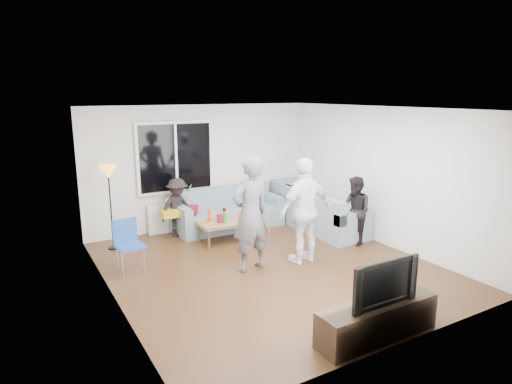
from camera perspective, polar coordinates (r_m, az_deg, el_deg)
floor at (r=7.51m, az=1.65°, el=-9.71°), size 5.00×5.50×0.04m
ceiling at (r=6.95m, az=1.79°, el=10.85°), size 5.00×5.50×0.04m
wall_back at (r=9.54m, az=-7.07°, el=3.31°), size 5.00×0.04×2.60m
wall_front at (r=5.06m, az=18.53°, el=-5.79°), size 5.00×0.04×2.60m
wall_left at (r=6.21m, az=-18.51°, el=-2.38°), size 0.04×5.50×2.60m
wall_right at (r=8.68m, az=16.03°, el=1.97°), size 0.04×5.50×2.60m
window_frame at (r=9.21m, az=-10.36°, el=4.44°), size 1.62×0.06×1.47m
window_glass at (r=9.17m, az=-10.27°, el=4.41°), size 1.50×0.02×1.35m
window_mullion at (r=9.16m, az=-10.25°, el=4.40°), size 0.05×0.03×1.35m
radiator at (r=9.43m, az=-9.98°, el=-3.07°), size 1.30×0.12×0.62m
potted_plant at (r=9.36m, az=-8.72°, el=-0.06°), size 0.23×0.20×0.35m
vase at (r=9.24m, az=-11.17°, el=-0.92°), size 0.20×0.20×0.17m
sofa_back_section at (r=9.44m, az=-3.53°, el=-2.16°), size 2.30×0.85×0.85m
sofa_right_section at (r=9.33m, az=8.73°, el=-2.46°), size 2.00×0.85×0.85m
sofa_corner at (r=10.29m, az=5.03°, el=-0.92°), size 0.85×0.85×0.85m
cushion_yellow at (r=8.92m, az=-10.95°, el=-2.69°), size 0.39×0.33×0.14m
cushion_red at (r=9.13m, az=-8.66°, el=-2.25°), size 0.46×0.43×0.13m
coffee_table at (r=8.69m, az=-3.75°, el=-5.03°), size 1.12×0.63×0.40m
pitcher at (r=8.54m, az=-4.54°, el=-3.36°), size 0.17×0.17×0.17m
side_chair at (r=7.41m, az=-15.92°, el=-6.83°), size 0.45×0.45×0.86m
floor_lamp at (r=8.51m, az=-18.22°, el=-1.98°), size 0.32×0.32×1.56m
player_left at (r=7.09m, az=-0.73°, el=-2.83°), size 0.74×0.54×1.89m
player_right at (r=7.47m, az=6.37°, el=-2.44°), size 1.09×0.53×1.80m
spectator_right at (r=8.59m, az=12.69°, el=-2.39°), size 0.59×0.70×1.30m
spectator_back at (r=8.99m, az=-10.09°, el=-1.97°), size 0.86×0.64×1.19m
tv_console at (r=5.62m, az=15.37°, el=-15.63°), size 1.60×0.40×0.44m
television at (r=5.41m, az=15.69°, el=-10.97°), size 0.97×0.13×0.56m
bottle_c at (r=8.79m, az=-4.11°, el=-2.74°), size 0.07×0.07×0.21m
bottle_b at (r=8.47m, az=-4.04°, el=-3.33°), size 0.08×0.08×0.22m
bottle_a at (r=8.59m, az=-6.05°, el=-3.04°), size 0.07×0.07×0.24m
bottle_d at (r=8.61m, az=-2.05°, el=-3.01°), size 0.07×0.07×0.22m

